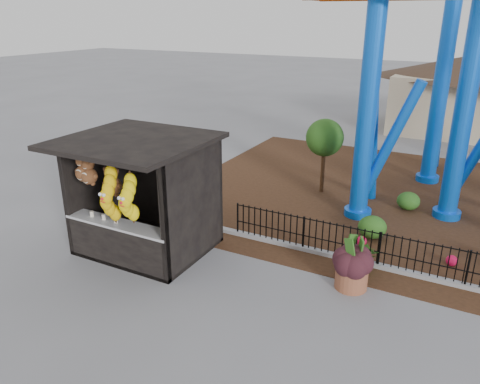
% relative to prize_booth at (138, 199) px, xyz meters
% --- Properties ---
extents(ground, '(120.00, 120.00, 0.00)m').
position_rel_prize_booth_xyz_m(ground, '(2.99, -0.92, -1.52)').
color(ground, slate).
rests_on(ground, ground).
extents(mulch_bed, '(18.00, 12.00, 0.02)m').
position_rel_prize_booth_xyz_m(mulch_bed, '(6.99, 7.08, -1.52)').
color(mulch_bed, '#331E11').
rests_on(mulch_bed, ground).
extents(curb, '(18.00, 0.18, 0.12)m').
position_rel_prize_booth_xyz_m(curb, '(6.99, 2.08, -1.46)').
color(curb, gray).
rests_on(curb, ground).
extents(prize_booth, '(3.50, 3.40, 3.12)m').
position_rel_prize_booth_xyz_m(prize_booth, '(0.00, 0.00, 0.00)').
color(prize_booth, black).
rests_on(prize_booth, ground).
extents(picket_fence, '(12.20, 0.06, 1.00)m').
position_rel_prize_booth_xyz_m(picket_fence, '(7.89, 2.08, -1.02)').
color(picket_fence, black).
rests_on(picket_fence, ground).
extents(terracotta_planter, '(0.87, 0.87, 0.58)m').
position_rel_prize_booth_xyz_m(terracotta_planter, '(5.43, 0.89, -1.24)').
color(terracotta_planter, brown).
rests_on(terracotta_planter, ground).
extents(planter_foliage, '(0.70, 0.70, 0.64)m').
position_rel_prize_booth_xyz_m(planter_foliage, '(5.43, 0.89, -0.63)').
color(planter_foliage, black).
rests_on(planter_foliage, terracotta_planter).
extents(potted_plant, '(0.78, 0.69, 0.81)m').
position_rel_prize_booth_xyz_m(potted_plant, '(5.51, 1.78, -1.12)').
color(potted_plant, '#225E1B').
rests_on(potted_plant, ground).
extents(landscaping, '(7.33, 3.78, 0.64)m').
position_rel_prize_booth_xyz_m(landscaping, '(7.57, 4.39, -1.23)').
color(landscaping, '#255017').
rests_on(landscaping, mulch_bed).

